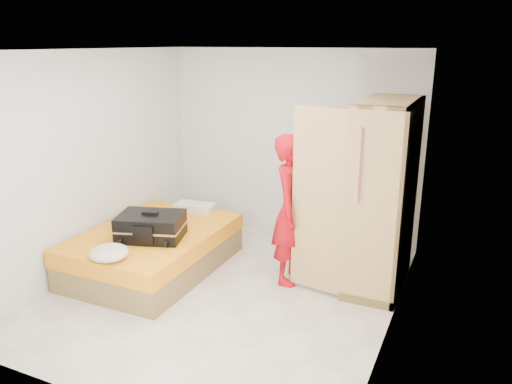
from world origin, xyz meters
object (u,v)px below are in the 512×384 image
at_px(wardrobe, 377,201).
at_px(bed, 154,250).
at_px(person, 292,210).
at_px(round_cushion, 109,253).
at_px(suitcase, 151,226).

bearing_deg(wardrobe, bed, -163.87).
bearing_deg(bed, person, 14.74).
xyz_separation_m(bed, round_cushion, (0.09, -0.88, 0.33)).
height_order(person, suitcase, person).
relative_size(suitcase, round_cushion, 2.15).
relative_size(person, round_cushion, 4.28).
xyz_separation_m(wardrobe, round_cushion, (-2.41, -1.60, -0.42)).
xyz_separation_m(person, round_cushion, (-1.53, -1.30, -0.28)).
distance_m(person, round_cushion, 2.02).
relative_size(bed, suitcase, 2.34).
distance_m(bed, suitcase, 0.46).
xyz_separation_m(bed, wardrobe, (2.50, 0.72, 0.75)).
bearing_deg(wardrobe, person, -161.39).
relative_size(wardrobe, round_cushion, 5.22).
relative_size(bed, round_cushion, 5.02).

